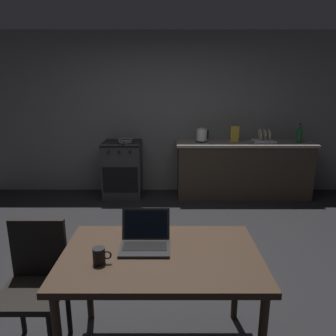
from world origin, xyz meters
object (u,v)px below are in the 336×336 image
(stove_oven, at_px, (123,169))
(laptop, at_px, (145,240))
(bottle, at_px, (300,134))
(cereal_box, at_px, (235,134))
(dining_table, at_px, (161,264))
(chair, at_px, (35,278))
(electric_kettle, at_px, (202,135))
(dish_rack, at_px, (264,139))
(coffee_mug, at_px, (100,256))
(frying_pan, at_px, (125,141))

(stove_oven, relative_size, laptop, 2.82)
(bottle, xyz_separation_m, cereal_box, (-1.00, 0.07, -0.02))
(dining_table, relative_size, bottle, 4.17)
(cereal_box, bearing_deg, laptop, -111.09)
(laptop, relative_size, bottle, 1.07)
(chair, bearing_deg, laptop, 5.97)
(stove_oven, bearing_deg, electric_kettle, 0.11)
(dining_table, distance_m, bottle, 3.81)
(stove_oven, height_order, dining_table, stove_oven)
(stove_oven, height_order, dish_rack, dish_rack)
(dining_table, distance_m, chair, 0.87)
(chair, height_order, dish_rack, dish_rack)
(dining_table, relative_size, laptop, 3.91)
(coffee_mug, height_order, dish_rack, dish_rack)
(frying_pan, distance_m, dish_rack, 2.21)
(stove_oven, relative_size, cereal_box, 3.64)
(stove_oven, distance_m, chair, 3.12)
(dining_table, height_order, chair, chair)
(electric_kettle, bearing_deg, frying_pan, -178.61)
(chair, height_order, frying_pan, frying_pan)
(dining_table, relative_size, frying_pan, 3.08)
(bottle, xyz_separation_m, frying_pan, (-2.74, 0.02, -0.12))
(stove_oven, bearing_deg, dish_rack, 0.06)
(bottle, height_order, dish_rack, bottle)
(laptop, xyz_separation_m, bottle, (2.21, 3.06, 0.24))
(electric_kettle, height_order, frying_pan, electric_kettle)
(coffee_mug, height_order, cereal_box, cereal_box)
(dining_table, xyz_separation_m, chair, (-0.85, 0.08, -0.16))
(laptop, height_order, bottle, bottle)
(chair, height_order, cereal_box, cereal_box)
(dining_table, bearing_deg, bottle, 56.26)
(laptop, height_order, coffee_mug, laptop)
(dish_rack, bearing_deg, cereal_box, 177.53)
(dining_table, xyz_separation_m, laptop, (-0.10, 0.09, 0.12))
(electric_kettle, bearing_deg, cereal_box, 2.19)
(stove_oven, height_order, bottle, bottle)
(stove_oven, distance_m, laptop, 3.18)
(chair, distance_m, cereal_box, 3.73)
(electric_kettle, xyz_separation_m, coffee_mug, (-0.94, -3.32, -0.20))
(electric_kettle, xyz_separation_m, dish_rack, (0.99, 0.00, -0.06))
(bottle, xyz_separation_m, dish_rack, (-0.54, 0.05, -0.09))
(stove_oven, bearing_deg, laptop, -79.33)
(frying_pan, xyz_separation_m, cereal_box, (1.74, 0.05, 0.10))
(stove_oven, xyz_separation_m, laptop, (0.59, -3.11, 0.35))
(chair, height_order, laptop, laptop)
(stove_oven, xyz_separation_m, frying_pan, (0.05, -0.03, 0.48))
(electric_kettle, height_order, cereal_box, cereal_box)
(coffee_mug, bearing_deg, electric_kettle, 74.16)
(stove_oven, relative_size, bottle, 3.01)
(dining_table, bearing_deg, laptop, 140.43)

